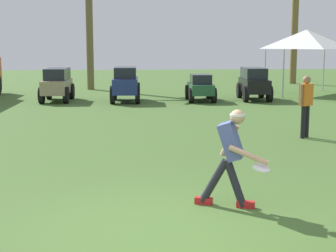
{
  "coord_description": "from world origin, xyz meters",
  "views": [
    {
      "loc": [
        -0.46,
        -6.19,
        2.36
      ],
      "look_at": [
        0.29,
        2.81,
        0.9
      ],
      "focal_mm": 55.0,
      "sensor_mm": 36.0,
      "label": 1
    }
  ],
  "objects": [
    {
      "name": "parked_car_slot_b",
      "position": [
        -0.45,
        14.75,
        0.74
      ],
      "size": [
        1.23,
        2.38,
        1.4
      ],
      "color": "navy",
      "rests_on": "ground_plane"
    },
    {
      "name": "event_tent",
      "position": [
        7.87,
        17.17,
        2.53
      ],
      "size": [
        3.11,
        3.11,
        2.97
      ],
      "color": "#B2B5BA",
      "rests_on": "ground_plane"
    },
    {
      "name": "palm_tree_left_of_centre",
      "position": [
        9.39,
        23.42,
        3.43
      ],
      "size": [
        3.56,
        2.8,
        5.97
      ],
      "color": "brown",
      "rests_on": "ground_plane"
    },
    {
      "name": "ground_plane",
      "position": [
        0.0,
        0.0,
        0.0
      ],
      "size": [
        80.0,
        80.0,
        0.0
      ],
      "primitive_type": "plane",
      "color": "#42632A"
    },
    {
      "name": "frisbee_thrower",
      "position": [
        1.03,
        0.94,
        0.8
      ],
      "size": [
        0.98,
        0.7,
        1.43
      ],
      "color": "#23232D",
      "rests_on": "ground_plane"
    },
    {
      "name": "parked_car_slot_c",
      "position": [
        2.62,
        14.74,
        0.56
      ],
      "size": [
        1.13,
        2.22,
        1.1
      ],
      "color": "#235133",
      "rests_on": "ground_plane"
    },
    {
      "name": "parked_car_slot_d",
      "position": [
        4.92,
        15.01,
        0.72
      ],
      "size": [
        1.29,
        2.46,
        1.34
      ],
      "color": "black",
      "rests_on": "ground_plane"
    },
    {
      "name": "frisbee_in_flight",
      "position": [
        1.4,
        0.59,
        0.65
      ],
      "size": [
        0.34,
        0.34,
        0.09
      ],
      "color": "white"
    },
    {
      "name": "palm_tree_far_left",
      "position": [
        -2.22,
        20.48,
        3.78
      ],
      "size": [
        3.68,
        3.22,
        6.46
      ],
      "color": "brown",
      "rests_on": "ground_plane"
    },
    {
      "name": "parked_car_slot_a",
      "position": [
        -3.25,
        15.19,
        0.72
      ],
      "size": [
        1.21,
        2.43,
        1.34
      ],
      "color": "#998466",
      "rests_on": "ground_plane"
    },
    {
      "name": "teammate_near_sideline",
      "position": [
        4.02,
        6.21,
        0.94
      ],
      "size": [
        0.43,
        0.37,
        1.56
      ],
      "color": "black",
      "rests_on": "ground_plane"
    }
  ]
}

